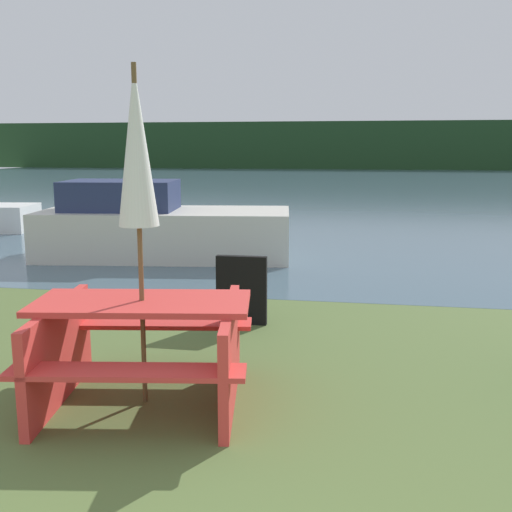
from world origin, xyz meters
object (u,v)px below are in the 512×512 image
at_px(umbrella_white, 137,149).
at_px(boat, 159,228).
at_px(picnic_table_red, 143,342).
at_px(signboard, 242,290).

height_order(umbrella_white, boat, umbrella_white).
bearing_deg(picnic_table_red, umbrella_white, -90.00).
relative_size(picnic_table_red, signboard, 2.35).
xyz_separation_m(boat, signboard, (2.20, -3.71, -0.14)).
height_order(umbrella_white, signboard, umbrella_white).
relative_size(umbrella_white, signboard, 3.30).
bearing_deg(picnic_table_red, boat, 107.79).
bearing_deg(signboard, umbrella_white, -98.92).
xyz_separation_m(picnic_table_red, boat, (-1.87, 5.81, 0.05)).
distance_m(picnic_table_red, boat, 6.11).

